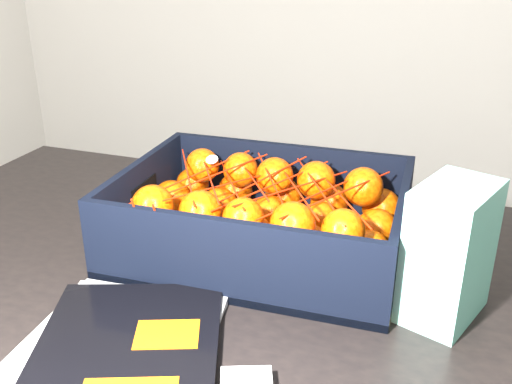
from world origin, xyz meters
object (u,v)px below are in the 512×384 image
(table, at_px, (211,333))
(produce_crate, at_px, (262,228))
(magazine_stack, at_px, (115,355))
(retail_carton, at_px, (449,252))

(table, relative_size, produce_crate, 2.89)
(table, xyz_separation_m, produce_crate, (0.05, 0.10, 0.14))
(table, distance_m, magazine_stack, 0.23)
(table, relative_size, magazine_stack, 3.70)
(magazine_stack, height_order, produce_crate, produce_crate)
(table, height_order, retail_carton, retail_carton)
(magazine_stack, relative_size, produce_crate, 0.78)
(magazine_stack, xyz_separation_m, produce_crate, (0.08, 0.30, 0.03))
(produce_crate, height_order, retail_carton, retail_carton)
(produce_crate, bearing_deg, retail_carton, -18.55)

